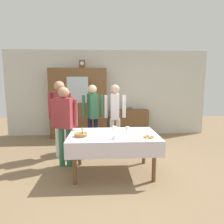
# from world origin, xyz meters

# --- Properties ---
(ground_plane) EXTENTS (12.00, 12.00, 0.00)m
(ground_plane) POSITION_xyz_m (0.00, 0.00, 0.00)
(ground_plane) COLOR #846B4C
(ground_plane) RESTS_ON ground
(back_wall) EXTENTS (6.40, 0.10, 2.70)m
(back_wall) POSITION_xyz_m (0.00, 2.65, 1.35)
(back_wall) COLOR silver
(back_wall) RESTS_ON ground
(dining_table) EXTENTS (1.62, 1.06, 0.75)m
(dining_table) POSITION_xyz_m (0.00, -0.24, 0.65)
(dining_table) COLOR brown
(dining_table) RESTS_ON ground
(wall_cabinet) EXTENTS (1.71, 0.46, 2.12)m
(wall_cabinet) POSITION_xyz_m (-0.90, 2.35, 1.06)
(wall_cabinet) COLOR brown
(wall_cabinet) RESTS_ON ground
(mantel_clock) EXTENTS (0.18, 0.11, 0.24)m
(mantel_clock) POSITION_xyz_m (-0.77, 2.35, 2.24)
(mantel_clock) COLOR brown
(mantel_clock) RESTS_ON wall_cabinet
(bookshelf_low) EXTENTS (1.17, 0.35, 0.85)m
(bookshelf_low) POSITION_xyz_m (0.69, 2.41, 0.42)
(bookshelf_low) COLOR brown
(bookshelf_low) RESTS_ON ground
(book_stack) EXTENTS (0.17, 0.21, 0.08)m
(book_stack) POSITION_xyz_m (0.69, 2.41, 0.88)
(book_stack) COLOR #99332D
(book_stack) RESTS_ON bookshelf_low
(tea_cup_far_right) EXTENTS (0.13, 0.13, 0.06)m
(tea_cup_far_right) POSITION_xyz_m (0.31, 0.12, 0.78)
(tea_cup_far_right) COLOR silver
(tea_cup_far_right) RESTS_ON dining_table
(tea_cup_near_right) EXTENTS (0.13, 0.13, 0.06)m
(tea_cup_near_right) POSITION_xyz_m (-0.01, -0.56, 0.78)
(tea_cup_near_right) COLOR white
(tea_cup_near_right) RESTS_ON dining_table
(tea_cup_far_left) EXTENTS (0.13, 0.13, 0.06)m
(tea_cup_far_left) POSITION_xyz_m (0.05, 0.17, 0.78)
(tea_cup_far_left) COLOR white
(tea_cup_far_left) RESTS_ON dining_table
(bread_basket) EXTENTS (0.24, 0.24, 0.16)m
(bread_basket) POSITION_xyz_m (-0.58, -0.34, 0.78)
(bread_basket) COLOR #9E7542
(bread_basket) RESTS_ON dining_table
(pastry_plate) EXTENTS (0.28, 0.28, 0.05)m
(pastry_plate) POSITION_xyz_m (0.57, -0.55, 0.76)
(pastry_plate) COLOR white
(pastry_plate) RESTS_ON dining_table
(spoon_front_edge) EXTENTS (0.12, 0.02, 0.01)m
(spoon_front_edge) POSITION_xyz_m (0.07, -0.07, 0.75)
(spoon_front_edge) COLOR silver
(spoon_front_edge) RESTS_ON dining_table
(spoon_mid_left) EXTENTS (0.12, 0.02, 0.01)m
(spoon_mid_left) POSITION_xyz_m (-0.12, -0.37, 0.75)
(spoon_mid_left) COLOR silver
(spoon_mid_left) RESTS_ON dining_table
(person_behind_table_right) EXTENTS (0.52, 0.31, 1.60)m
(person_behind_table_right) POSITION_xyz_m (-0.95, 0.15, 0.97)
(person_behind_table_right) COLOR #33704C
(person_behind_table_right) RESTS_ON ground
(person_beside_shelf) EXTENTS (0.52, 0.40, 1.63)m
(person_beside_shelf) POSITION_xyz_m (-0.43, 1.17, 0.99)
(person_beside_shelf) COLOR #191E38
(person_beside_shelf) RESTS_ON ground
(person_by_cabinet) EXTENTS (0.52, 0.38, 1.72)m
(person_by_cabinet) POSITION_xyz_m (-1.13, 0.67, 1.06)
(person_by_cabinet) COLOR silver
(person_by_cabinet) RESTS_ON ground
(person_behind_table_left) EXTENTS (0.52, 0.38, 1.64)m
(person_behind_table_left) POSITION_xyz_m (0.12, 1.00, 1.00)
(person_behind_table_left) COLOR silver
(person_behind_table_left) RESTS_ON ground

